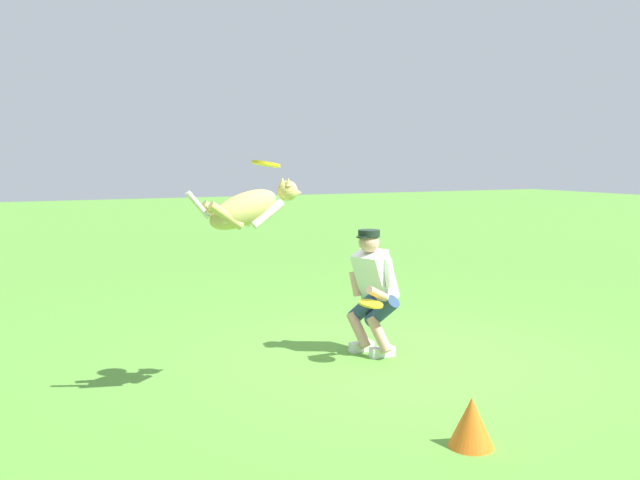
{
  "coord_description": "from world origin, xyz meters",
  "views": [
    {
      "loc": [
        3.63,
        5.6,
        2.0
      ],
      "look_at": [
        0.87,
        -0.02,
        1.26
      ],
      "focal_mm": 38.51,
      "sensor_mm": 36.0,
      "label": 1
    }
  ],
  "objects_px": {
    "frisbee_held": "(371,304)",
    "training_cone": "(471,422)",
    "frisbee_flying": "(266,164)",
    "dog": "(249,208)",
    "person": "(373,288)"
  },
  "relations": [
    {
      "from": "frisbee_flying",
      "to": "frisbee_held",
      "type": "relative_size",
      "value": 1.0
    },
    {
      "from": "person",
      "to": "frisbee_flying",
      "type": "xyz_separation_m",
      "value": [
        1.44,
        0.7,
        1.26
      ]
    },
    {
      "from": "person",
      "to": "dog",
      "type": "height_order",
      "value": "dog"
    },
    {
      "from": "dog",
      "to": "frisbee_flying",
      "type": "height_order",
      "value": "frisbee_flying"
    },
    {
      "from": "person",
      "to": "frisbee_held",
      "type": "xyz_separation_m",
      "value": [
        0.21,
        0.32,
        -0.09
      ]
    },
    {
      "from": "person",
      "to": "training_cone",
      "type": "xyz_separation_m",
      "value": [
        0.55,
        2.3,
        -0.52
      ]
    },
    {
      "from": "frisbee_held",
      "to": "dog",
      "type": "bearing_deg",
      "value": 15.57
    },
    {
      "from": "training_cone",
      "to": "frisbee_held",
      "type": "bearing_deg",
      "value": -99.8
    },
    {
      "from": "person",
      "to": "frisbee_flying",
      "type": "bearing_deg",
      "value": 7.13
    },
    {
      "from": "frisbee_flying",
      "to": "person",
      "type": "bearing_deg",
      "value": -154.11
    },
    {
      "from": "dog",
      "to": "training_cone",
      "type": "relative_size",
      "value": 2.86
    },
    {
      "from": "frisbee_flying",
      "to": "frisbee_held",
      "type": "bearing_deg",
      "value": -163.1
    },
    {
      "from": "frisbee_held",
      "to": "training_cone",
      "type": "relative_size",
      "value": 0.67
    },
    {
      "from": "person",
      "to": "training_cone",
      "type": "bearing_deg",
      "value": 57.76
    },
    {
      "from": "dog",
      "to": "training_cone",
      "type": "bearing_deg",
      "value": -60.54
    }
  ]
}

